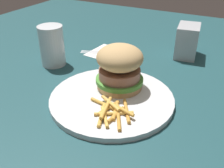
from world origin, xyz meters
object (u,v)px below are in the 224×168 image
object	(u,v)px
plate	(112,98)
sandwich	(120,67)
fork	(108,52)
napkin_dispenser	(187,41)
napkin	(108,53)
fries_pile	(113,111)
drink_glass	(52,48)

from	to	relation	value
plate	sandwich	world-z (taller)	sandwich
fork	napkin_dispenser	size ratio (longest dim) A/B	1.81
plate	napkin	bearing A→B (deg)	-59.57
fries_pile	napkin_dispenser	world-z (taller)	napkin_dispenser
drink_glass	napkin_dispenser	xyz separation A→B (m)	(-0.31, -0.23, -0.00)
sandwich	napkin_dispenser	bearing A→B (deg)	-107.00
drink_glass	fork	bearing A→B (deg)	-124.75
plate	sandwich	bearing A→B (deg)	-85.29
drink_glass	napkin	bearing A→B (deg)	-125.06
napkin_dispenser	fries_pile	bearing A→B (deg)	163.72
fork	drink_glass	xyz separation A→B (m)	(0.10, 0.14, 0.04)
plate	sandwich	size ratio (longest dim) A/B	2.50
drink_glass	napkin_dispenser	size ratio (longest dim) A/B	1.18
sandwich	drink_glass	world-z (taller)	sandwich
plate	sandwich	xyz separation A→B (m)	(0.00, -0.04, 0.06)
sandwich	fries_pile	world-z (taller)	sandwich
sandwich	drink_glass	bearing A→B (deg)	-10.88
plate	fork	xyz separation A→B (m)	(0.13, -0.22, -0.00)
fork	plate	bearing A→B (deg)	120.77
plate	napkin	distance (m)	0.26
napkin	fork	distance (m)	0.00
sandwich	napkin	size ratio (longest dim) A/B	0.98
fries_pile	napkin_dispenser	xyz separation A→B (m)	(-0.05, -0.37, 0.03)
napkin_dispenser	sandwich	bearing A→B (deg)	154.52
fries_pile	napkin_dispenser	bearing A→B (deg)	-97.80
fries_pile	drink_glass	world-z (taller)	drink_glass
plate	fries_pile	bearing A→B (deg)	119.00
napkin_dispenser	napkin	bearing A→B (deg)	105.01
plate	fries_pile	size ratio (longest dim) A/B	2.51
fries_pile	fork	xyz separation A→B (m)	(0.16, -0.28, -0.01)
drink_glass	napkin_dispenser	bearing A→B (deg)	-143.28
plate	drink_glass	world-z (taller)	drink_glass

